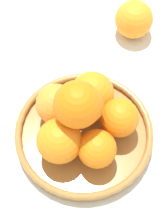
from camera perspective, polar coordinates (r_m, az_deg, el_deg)
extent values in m
plane|color=silver|center=(0.73, 0.00, -3.81)|extent=(4.00, 4.00, 0.00)
cylinder|color=#A57238|center=(0.72, 0.00, -3.53)|extent=(0.26, 0.26, 0.02)
torus|color=#A57238|center=(0.71, 0.00, -3.01)|extent=(0.26, 0.26, 0.01)
sphere|color=orange|center=(0.65, -3.76, -4.42)|extent=(0.08, 0.08, 0.08)
sphere|color=orange|center=(0.65, 1.99, -5.62)|extent=(0.07, 0.07, 0.07)
sphere|color=orange|center=(0.68, 5.40, -0.88)|extent=(0.07, 0.07, 0.07)
sphere|color=orange|center=(0.69, 1.22, 2.82)|extent=(0.08, 0.08, 0.08)
sphere|color=orange|center=(0.69, -4.25, 1.17)|extent=(0.08, 0.08, 0.08)
sphere|color=orange|center=(0.62, -0.36, 1.16)|extent=(0.07, 0.07, 0.07)
sphere|color=orange|center=(0.61, -1.08, 1.34)|extent=(0.08, 0.08, 0.08)
sphere|color=orange|center=(0.85, 7.61, 13.81)|extent=(0.08, 0.08, 0.08)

